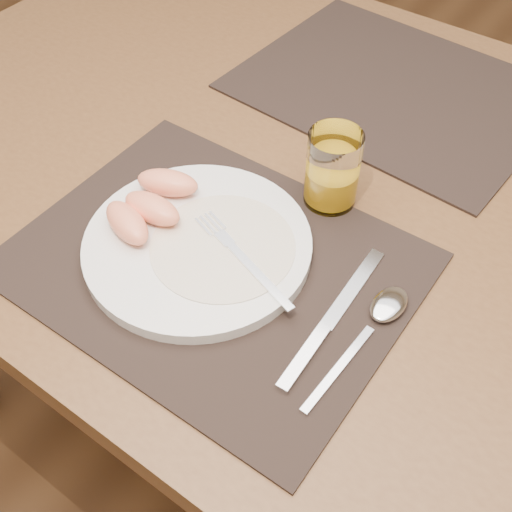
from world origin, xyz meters
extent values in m
plane|color=#54351C|center=(0.00, 0.00, 0.00)|extent=(5.00, 5.00, 0.00)
cube|color=brown|center=(0.00, 0.00, 0.73)|extent=(1.40, 0.90, 0.04)
cylinder|color=brown|center=(-0.62, 0.37, 0.35)|extent=(0.06, 0.06, 0.71)
cube|color=black|center=(-0.02, -0.22, 0.75)|extent=(0.45, 0.35, 0.00)
cube|color=black|center=(-0.02, 0.22, 0.75)|extent=(0.47, 0.37, 0.00)
cylinder|color=white|center=(-0.05, -0.22, 0.76)|extent=(0.27, 0.27, 0.02)
cylinder|color=white|center=(-0.02, -0.21, 0.77)|extent=(0.17, 0.17, 0.00)
cube|color=silver|center=(0.04, -0.22, 0.77)|extent=(0.11, 0.05, 0.00)
cube|color=silver|center=(-0.03, -0.20, 0.77)|extent=(0.03, 0.02, 0.00)
cube|color=silver|center=(-0.05, -0.19, 0.77)|extent=(0.04, 0.03, 0.00)
cube|color=silver|center=(0.13, -0.16, 0.76)|extent=(0.02, 0.13, 0.00)
cube|color=silver|center=(0.13, -0.27, 0.76)|extent=(0.02, 0.09, 0.01)
cube|color=silver|center=(0.17, -0.26, 0.76)|extent=(0.01, 0.13, 0.00)
ellipsoid|color=silver|center=(0.17, -0.16, 0.76)|extent=(0.04, 0.06, 0.01)
cylinder|color=white|center=(0.03, -0.05, 0.80)|extent=(0.07, 0.07, 0.10)
cylinder|color=#F5AB14|center=(0.03, -0.05, 0.78)|extent=(0.06, 0.06, 0.04)
ellipsoid|color=#FF9268|center=(-0.13, -0.25, 0.79)|extent=(0.09, 0.06, 0.03)
ellipsoid|color=#FF9268|center=(-0.12, -0.22, 0.79)|extent=(0.08, 0.04, 0.03)
ellipsoid|color=#FF9268|center=(-0.13, -0.17, 0.79)|extent=(0.09, 0.06, 0.03)
camera|label=1|loc=(0.30, -0.59, 1.32)|focal=45.00mm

